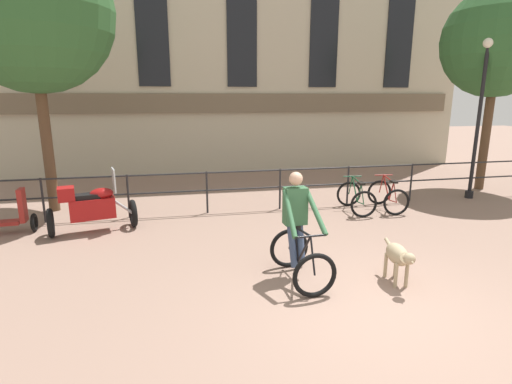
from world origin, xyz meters
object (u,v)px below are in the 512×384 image
dog (398,256)px  street_lamp (480,111)px  cyclist_with_bike (298,232)px  parked_bicycle_near_lamp (356,198)px  parked_bicycle_mid_left (388,196)px  parked_motorcycle (92,207)px

dog → street_lamp: (4.97, 4.46, 2.00)m
street_lamp → dog: bearing=-138.1°
cyclist_with_bike → street_lamp: 7.72m
parked_bicycle_near_lamp → parked_bicycle_mid_left: same height
dog → parked_motorcycle: parked_motorcycle is taller
cyclist_with_bike → parked_motorcycle: 4.72m
parked_motorcycle → parked_bicycle_near_lamp: (6.21, 0.29, -0.20)m
dog → parked_motorcycle: size_ratio=0.52×
parked_bicycle_near_lamp → parked_bicycle_mid_left: size_ratio=0.99×
street_lamp → parked_bicycle_mid_left: bearing=-168.0°
parked_motorcycle → parked_bicycle_mid_left: parked_motorcycle is taller
street_lamp → parked_bicycle_near_lamp: bearing=-170.7°
parked_bicycle_mid_left → street_lamp: bearing=-161.6°
cyclist_with_bike → parked_bicycle_near_lamp: 4.23m
cyclist_with_bike → dog: bearing=-22.8°
cyclist_with_bike → parked_motorcycle: bearing=137.1°
parked_motorcycle → street_lamp: bearing=-98.1°
cyclist_with_bike → parked_bicycle_mid_left: 4.81m
parked_bicycle_near_lamp → street_lamp: (3.83, 0.63, 2.09)m
parked_motorcycle → parked_bicycle_mid_left: (7.09, 0.29, -0.20)m
cyclist_with_bike → street_lamp: bearing=28.5°
parked_bicycle_near_lamp → street_lamp: street_lamp is taller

